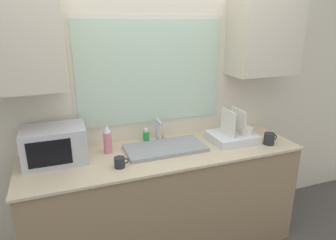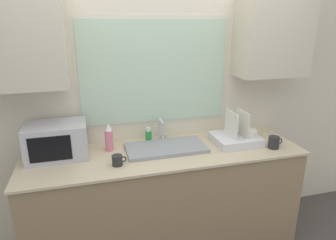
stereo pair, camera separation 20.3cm
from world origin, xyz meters
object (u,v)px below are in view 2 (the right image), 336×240
at_px(microwave, 57,141).
at_px(mug_near_sink, 118,160).
at_px(faucet, 161,128).
at_px(soap_bottle, 148,136).
at_px(dish_rack, 237,137).
at_px(spray_bottle, 109,138).

distance_m(microwave, mug_near_sink, 0.52).
distance_m(faucet, mug_near_sink, 0.56).
bearing_deg(faucet, soap_bottle, 179.15).
height_order(microwave, dish_rack, dish_rack).
height_order(dish_rack, soap_bottle, dish_rack).
xyz_separation_m(faucet, soap_bottle, (-0.11, 0.00, -0.06)).
height_order(microwave, mug_near_sink, microwave).
relative_size(dish_rack, mug_near_sink, 3.57).
bearing_deg(dish_rack, microwave, 175.49).
bearing_deg(mug_near_sink, soap_bottle, 49.74).
distance_m(dish_rack, mug_near_sink, 1.06).
distance_m(faucet, soap_bottle, 0.13).
height_order(microwave, spray_bottle, microwave).
bearing_deg(microwave, soap_bottle, 7.51).
xyz_separation_m(microwave, mug_near_sink, (0.43, -0.27, -0.10)).
bearing_deg(spray_bottle, mug_near_sink, -83.13).
relative_size(dish_rack, spray_bottle, 1.65).
bearing_deg(mug_near_sink, spray_bottle, 96.87).
bearing_deg(dish_rack, mug_near_sink, -171.81).
relative_size(soap_bottle, mug_near_sink, 1.29).
height_order(faucet, soap_bottle, faucet).
relative_size(microwave, dish_rack, 1.18).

